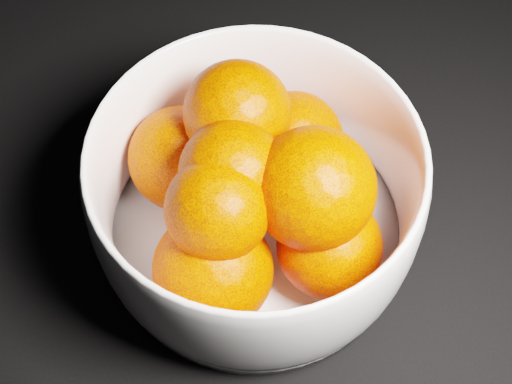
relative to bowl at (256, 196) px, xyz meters
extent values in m
cylinder|color=white|center=(0.00, 0.00, -0.05)|extent=(0.22, 0.22, 0.01)
sphere|color=#E63B00|center=(0.04, 0.05, -0.01)|extent=(0.07, 0.07, 0.07)
sphere|color=#E63B00|center=(-0.05, 0.04, -0.01)|extent=(0.08, 0.08, 0.08)
sphere|color=#E63B00|center=(-0.04, -0.05, -0.01)|extent=(0.08, 0.08, 0.08)
sphere|color=#E63B00|center=(0.04, -0.04, -0.01)|extent=(0.07, 0.07, 0.07)
sphere|color=#E63B00|center=(-0.01, 0.04, 0.04)|extent=(0.07, 0.07, 0.07)
sphere|color=#E63B00|center=(-0.03, -0.03, 0.04)|extent=(0.07, 0.07, 0.07)
sphere|color=#E63B00|center=(0.03, -0.02, 0.04)|extent=(0.08, 0.08, 0.08)
sphere|color=#E63B00|center=(-0.02, 0.00, 0.04)|extent=(0.07, 0.07, 0.07)
camera|label=1|loc=(-0.04, -0.26, 0.42)|focal=50.00mm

